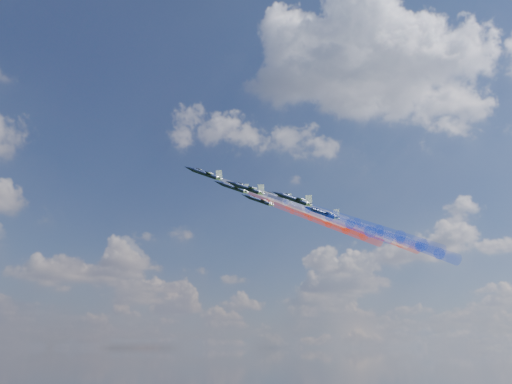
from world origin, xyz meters
TOP-DOWN VIEW (x-y plane):
  - jet_lead at (-3.90, 15.98)m, footprint 15.59×13.93m
  - trail_lead at (21.01, 7.18)m, footprint 41.90×19.06m
  - jet_inner_left at (2.71, 3.73)m, footprint 15.59×13.93m
  - trail_inner_left at (27.62, -5.07)m, footprint 41.90×19.06m
  - jet_inner_right at (10.51, 21.30)m, footprint 15.59×13.93m
  - trail_inner_right at (35.42, 12.51)m, footprint 41.90×19.06m
  - jet_outer_left at (8.31, -10.41)m, footprint 15.59×13.93m
  - trail_outer_left at (33.22, -19.21)m, footprint 41.90×19.06m
  - jet_center_third at (18.27, 8.92)m, footprint 15.59×13.93m
  - trail_center_third at (43.18, 0.12)m, footprint 41.90×19.06m
  - jet_outer_right at (25.47, 26.20)m, footprint 15.59×13.93m
  - trail_outer_right at (50.38, 17.40)m, footprint 41.90×19.06m
  - jet_rear_left at (25.26, -4.77)m, footprint 15.59×13.93m
  - trail_rear_left at (50.17, -13.56)m, footprint 41.90×19.06m
  - jet_rear_right at (31.33, 14.26)m, footprint 15.59×13.93m
  - trail_rear_right at (56.24, 5.47)m, footprint 41.90×19.06m

SIDE VIEW (x-z plane):
  - trail_rear_left at x=50.17m, z-range 126.49..141.87m
  - trail_outer_left at x=33.22m, z-range 126.86..142.24m
  - trail_inner_left at x=27.62m, z-range 132.20..147.59m
  - jet_rear_left at x=25.26m, z-range 136.45..145.03m
  - trail_center_third at x=43.18m, z-range 133.20..148.59m
  - trail_rear_right at x=56.24m, z-range 133.27..148.66m
  - jet_outer_left at x=8.31m, z-range 136.82..145.40m
  - trail_outer_right at x=50.38m, z-range 136.84..152.23m
  - trail_inner_right at x=35.42m, z-range 137.78..153.17m
  - trail_lead at x=21.01m, z-range 138.35..153.73m
  - jet_inner_left at x=2.71m, z-range 142.16..150.74m
  - jet_center_third at x=18.27m, z-range 143.16..151.74m
  - jet_rear_right at x=31.33m, z-range 143.23..151.81m
  - jet_outer_right at x=25.47m, z-range 146.80..155.38m
  - jet_inner_right at x=10.51m, z-range 147.74..156.32m
  - jet_lead at x=-3.90m, z-range 148.31..156.89m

